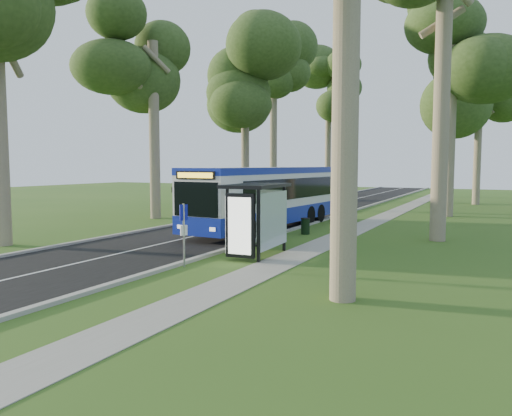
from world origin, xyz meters
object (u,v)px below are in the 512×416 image
(bus, at_px, (267,197))
(car_white, at_px, (261,196))
(bus_stop_sign, at_px, (184,227))
(car_silver, at_px, (298,192))
(litter_bin, at_px, (305,226))
(bus_shelter, at_px, (255,206))

(bus, distance_m, car_white, 15.75)
(bus_stop_sign, bearing_deg, car_white, 131.58)
(bus, relative_size, car_silver, 2.84)
(bus, xyz_separation_m, car_white, (-7.11, 14.02, -0.92))
(bus, bearing_deg, bus_stop_sign, -75.98)
(bus, distance_m, bus_stop_sign, 10.84)
(bus_stop_sign, distance_m, car_white, 26.28)
(car_white, height_order, car_silver, car_white)
(bus_stop_sign, relative_size, litter_bin, 2.65)
(litter_bin, distance_m, car_silver, 25.04)
(bus_shelter, height_order, car_white, bus_shelter)
(litter_bin, distance_m, car_white, 18.05)
(bus_stop_sign, distance_m, litter_bin, 9.66)
(car_silver, bearing_deg, litter_bin, -82.04)
(bus_shelter, relative_size, litter_bin, 4.02)
(bus, distance_m, litter_bin, 3.23)
(bus, height_order, car_white, bus)
(car_white, bearing_deg, bus_stop_sign, -65.48)
(car_silver, bearing_deg, car_white, -106.31)
(litter_bin, relative_size, car_white, 0.17)
(litter_bin, height_order, car_silver, car_silver)
(car_silver, bearing_deg, bus, -87.24)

